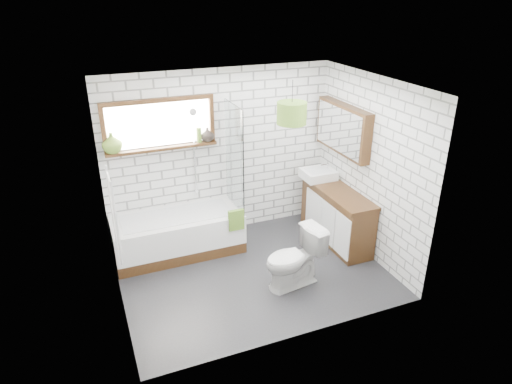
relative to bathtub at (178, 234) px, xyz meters
name	(u,v)px	position (x,y,z in m)	size (l,w,h in m)	color
floor	(253,273)	(0.79, -0.90, -0.29)	(3.40, 2.60, 0.01)	black
ceiling	(253,85)	(0.79, -0.90, 2.22)	(3.40, 2.60, 0.01)	white
wall_back	(220,154)	(0.79, 0.40, 0.96)	(3.40, 0.01, 2.50)	white
wall_front	(302,237)	(0.79, -2.21, 0.96)	(3.40, 0.01, 2.50)	white
wall_left	(109,211)	(-0.91, -0.90, 0.96)	(0.01, 2.60, 2.50)	white
wall_right	(370,169)	(2.50, -0.90, 0.96)	(0.01, 2.60, 2.50)	white
window	(160,125)	(-0.06, 0.36, 1.51)	(1.52, 0.16, 0.68)	#311C0D
towel_radiator	(114,215)	(-0.87, -0.90, 0.91)	(0.06, 0.52, 1.00)	white
mirror_cabinet	(343,129)	(2.41, -0.30, 1.36)	(0.16, 1.20, 0.70)	#311C0D
shower_riser	(194,152)	(0.39, 0.36, 1.06)	(0.02, 0.02, 1.30)	silver
bathtub	(178,234)	(0.00, 0.00, 0.00)	(1.79, 0.79, 0.58)	white
shower_screen	(234,157)	(0.88, 0.00, 1.04)	(0.02, 0.72, 1.50)	white
towel_green	(236,220)	(0.75, -0.40, 0.27)	(0.22, 0.06, 0.30)	#4F7523
towel_beige	(236,220)	(0.75, -0.40, 0.27)	(0.18, 0.04, 0.23)	tan
vanity	(336,215)	(2.26, -0.55, 0.12)	(0.46, 1.43, 0.82)	#311C0D
basin	(318,174)	(2.20, -0.05, 0.60)	(0.48, 0.42, 0.14)	white
tap	(328,169)	(2.36, -0.05, 0.67)	(0.03, 0.03, 0.17)	silver
toilet	(294,259)	(1.17, -1.34, 0.10)	(0.76, 0.43, 0.78)	white
vase_olive	(112,144)	(-0.71, 0.33, 1.33)	(0.26, 0.26, 0.28)	#567A25
vase_dark	(208,136)	(0.59, 0.33, 1.29)	(0.19, 0.19, 0.20)	black
bottle	(199,136)	(0.47, 0.33, 1.29)	(0.07, 0.07, 0.21)	#567A25
pendant	(292,113)	(1.35, -0.78, 1.81)	(0.37, 0.37, 0.27)	#4F7523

